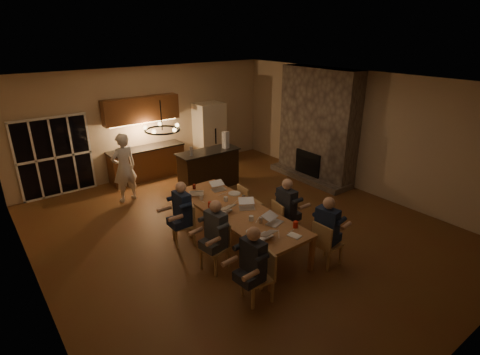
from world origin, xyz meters
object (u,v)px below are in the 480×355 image
(person_left_near, at_px, (253,266))
(laptop_d, at_px, (247,203))
(bar_island, at_px, (209,169))
(standing_person, at_px, (124,168))
(can_silver, at_px, (261,220))
(plate_left, at_px, (253,232))
(laptop_c, at_px, (223,207))
(laptop_f, at_px, (219,185))
(person_right_mid, at_px, (286,210))
(bar_bottle, at_px, (191,151))
(chair_right_far, at_px, (250,203))
(redcup_mid, at_px, (210,205))
(chandelier, at_px, (162,130))
(bar_blender, at_px, (226,140))
(person_left_far, at_px, (182,213))
(chair_left_near, at_px, (257,277))
(chair_left_far, at_px, (183,224))
(mug_front, at_px, (251,218))
(refrigerator, at_px, (210,134))
(mug_mid, at_px, (226,199))
(dining_table, at_px, (237,226))
(person_left_mid, at_px, (216,235))
(laptop_a, at_px, (263,231))
(laptop_b, at_px, (275,218))
(mug_back, at_px, (201,197))
(redcup_near, at_px, (296,225))
(plate_near, at_px, (268,217))
(can_right, at_px, (243,198))
(person_right_near, at_px, (326,231))
(chair_right_near, at_px, (328,243))
(chair_right_mid, at_px, (285,221))

(person_left_near, bearing_deg, laptop_d, 140.23)
(bar_island, relative_size, standing_person, 0.97)
(can_silver, relative_size, plate_left, 0.50)
(laptop_c, bearing_deg, laptop_f, -136.45)
(person_right_mid, relative_size, bar_bottle, 5.75)
(chair_right_far, xyz_separation_m, redcup_mid, (-1.19, -0.16, 0.37))
(chandelier, bearing_deg, standing_person, 80.29)
(bar_blender, bearing_deg, standing_person, 150.48)
(person_left_far, relative_size, redcup_mid, 11.50)
(chair_left_near, xyz_separation_m, can_silver, (0.84, 0.92, 0.37))
(chair_left_far, bearing_deg, mug_front, 54.27)
(refrigerator, bearing_deg, mug_mid, -118.86)
(dining_table, height_order, laptop_f, laptop_f)
(chair_left_far, height_order, mug_front, chair_left_far)
(person_left_mid, bearing_deg, redcup_mid, 145.42)
(laptop_c, height_order, mug_front, laptop_c)
(laptop_a, bearing_deg, bar_island, -116.22)
(laptop_b, bearing_deg, chair_right_far, 51.91)
(person_left_far, relative_size, mug_back, 13.80)
(person_left_far, distance_m, redcup_mid, 0.59)
(bar_island, xyz_separation_m, chandelier, (-2.79, -3.15, 2.21))
(standing_person, distance_m, bar_bottle, 1.75)
(laptop_b, bearing_deg, redcup_mid, 98.27)
(dining_table, xyz_separation_m, redcup_near, (0.43, -1.23, 0.44))
(bar_island, height_order, plate_near, bar_island)
(dining_table, distance_m, laptop_b, 1.03)
(chair_left_near, xyz_separation_m, mug_back, (0.51, 2.51, 0.36))
(plate_left, bearing_deg, person_left_near, -128.57)
(laptop_b, bearing_deg, can_silver, 124.94)
(can_right, bearing_deg, person_right_near, -75.76)
(chair_right_near, height_order, chandelier, chandelier)
(chair_right_far, relative_size, laptop_b, 2.78)
(chair_right_mid, xyz_separation_m, laptop_f, (-0.58, 1.59, 0.42))
(laptop_d, bearing_deg, can_right, 93.87)
(bar_island, xyz_separation_m, mug_front, (-1.18, -3.34, 0.26))
(redcup_mid, distance_m, bar_blender, 3.09)
(refrigerator, xyz_separation_m, redcup_mid, (-2.65, -4.07, -0.19))
(chair_left_near, bearing_deg, chair_right_far, 154.17)
(person_right_near, bearing_deg, laptop_d, 13.08)
(person_right_near, distance_m, plate_near, 1.14)
(laptop_a, xyz_separation_m, bar_blender, (1.92, 3.86, 0.45))
(mug_back, bearing_deg, chair_right_far, -13.91)
(dining_table, height_order, mug_back, mug_back)
(redcup_mid, height_order, bar_blender, bar_blender)
(person_left_far, bearing_deg, laptop_a, 19.26)
(refrigerator, distance_m, person_left_far, 5.02)
(refrigerator, xyz_separation_m, chair_left_far, (-3.18, -3.86, -0.55))
(laptop_f, height_order, mug_front, laptop_f)
(dining_table, distance_m, mug_mid, 0.65)
(chair_right_mid, bearing_deg, chair_right_far, 13.05)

